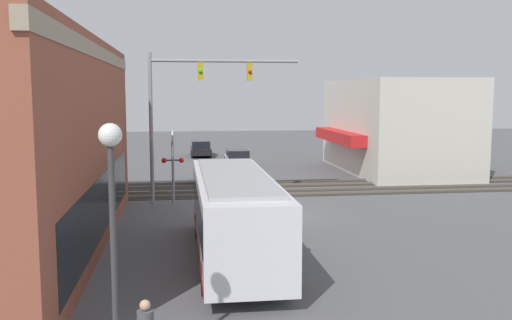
% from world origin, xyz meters
% --- Properties ---
extents(ground_plane, '(120.00, 120.00, 0.00)m').
position_xyz_m(ground_plane, '(0.00, 0.00, 0.00)').
color(ground_plane, '#565659').
extents(shop_building, '(13.77, 8.57, 6.75)m').
position_xyz_m(shop_building, '(14.42, -11.15, 3.36)').
color(shop_building, beige).
rests_on(shop_building, ground).
extents(city_bus, '(10.50, 2.59, 3.02)m').
position_xyz_m(city_bus, '(-6.78, 2.80, 1.67)').
color(city_bus, silver).
rests_on(city_bus, ground).
extents(traffic_signal_gantry, '(0.42, 7.85, 7.84)m').
position_xyz_m(traffic_signal_gantry, '(3.94, 4.05, 5.67)').
color(traffic_signal_gantry, gray).
rests_on(traffic_signal_gantry, ground).
extents(crossing_signal, '(1.41, 1.18, 3.81)m').
position_xyz_m(crossing_signal, '(3.64, 5.03, 2.30)').
color(crossing_signal, gray).
rests_on(crossing_signal, ground).
extents(streetlamp, '(0.44, 0.44, 5.25)m').
position_xyz_m(streetlamp, '(-15.41, 5.89, 3.13)').
color(streetlamp, '#38383A').
rests_on(streetlamp, ground).
extents(rail_track_near, '(2.60, 60.00, 0.15)m').
position_xyz_m(rail_track_near, '(6.00, 0.00, 0.03)').
color(rail_track_near, '#332D28').
rests_on(rail_track_near, ground).
extents(rail_track_far, '(2.60, 60.00, 0.15)m').
position_xyz_m(rail_track_far, '(9.20, 0.00, 0.03)').
color(rail_track_far, '#332D28').
rests_on(rail_track_far, ground).
extents(parked_car_white, '(4.47, 1.82, 1.40)m').
position_xyz_m(parked_car_white, '(10.47, 2.80, 0.65)').
color(parked_car_white, silver).
rests_on(parked_car_white, ground).
extents(parked_car_silver, '(4.29, 1.82, 1.36)m').
position_xyz_m(parked_car_silver, '(18.15, 0.20, 0.64)').
color(parked_car_silver, '#B7B7BC').
rests_on(parked_car_silver, ground).
extents(parked_car_black, '(4.56, 1.82, 1.46)m').
position_xyz_m(parked_car_black, '(26.01, 2.80, 0.68)').
color(parked_car_black, black).
rests_on(parked_car_black, ground).
extents(pedestrian_near_bus, '(0.34, 0.34, 1.69)m').
position_xyz_m(pedestrian_near_bus, '(-7.20, 0.84, 0.86)').
color(pedestrian_near_bus, black).
rests_on(pedestrian_near_bus, ground).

